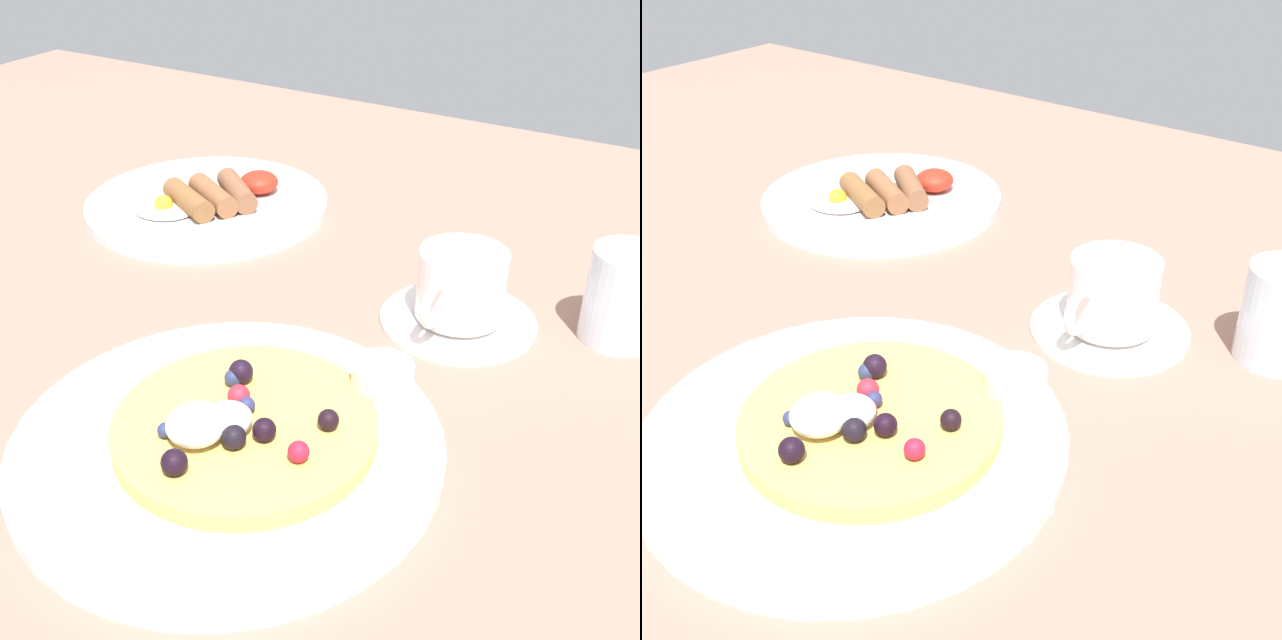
# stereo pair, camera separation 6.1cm
# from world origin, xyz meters

# --- Properties ---
(ground_plane) EXTENTS (1.89, 1.25, 0.03)m
(ground_plane) POSITION_xyz_m (0.00, 0.00, -0.01)
(ground_plane) COLOR #9F6E5E
(pancake_plate) EXTENTS (0.30, 0.30, 0.01)m
(pancake_plate) POSITION_xyz_m (0.04, -0.14, 0.01)
(pancake_plate) COLOR white
(pancake_plate) RESTS_ON ground_plane
(pancake_with_berries) EXTENTS (0.18, 0.18, 0.04)m
(pancake_with_berries) POSITION_xyz_m (0.04, -0.13, 0.02)
(pancake_with_berries) COLOR #DAB158
(pancake_with_berries) RESTS_ON pancake_plate
(syrup_ramekin) EXTENTS (0.05, 0.05, 0.03)m
(syrup_ramekin) POSITION_xyz_m (0.10, -0.04, 0.03)
(syrup_ramekin) COLOR white
(syrup_ramekin) RESTS_ON pancake_plate
(breakfast_plate) EXTENTS (0.27, 0.27, 0.01)m
(breakfast_plate) POSITION_xyz_m (-0.23, 0.18, 0.01)
(breakfast_plate) COLOR white
(breakfast_plate) RESTS_ON ground_plane
(fried_breakfast) EXTENTS (0.13, 0.15, 0.03)m
(fried_breakfast) POSITION_xyz_m (-0.21, 0.17, 0.02)
(fried_breakfast) COLOR brown
(fried_breakfast) RESTS_ON breakfast_plate
(coffee_saucer) EXTENTS (0.13, 0.13, 0.01)m
(coffee_saucer) POSITION_xyz_m (0.11, 0.10, 0.00)
(coffee_saucer) COLOR white
(coffee_saucer) RESTS_ON ground_plane
(coffee_cup) EXTENTS (0.07, 0.11, 0.06)m
(coffee_cup) POSITION_xyz_m (0.11, 0.09, 0.04)
(coffee_cup) COLOR white
(coffee_cup) RESTS_ON coffee_saucer
(water_glass) EXTENTS (0.06, 0.06, 0.08)m
(water_glass) POSITION_xyz_m (0.23, 0.14, 0.04)
(water_glass) COLOR silver
(water_glass) RESTS_ON ground_plane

